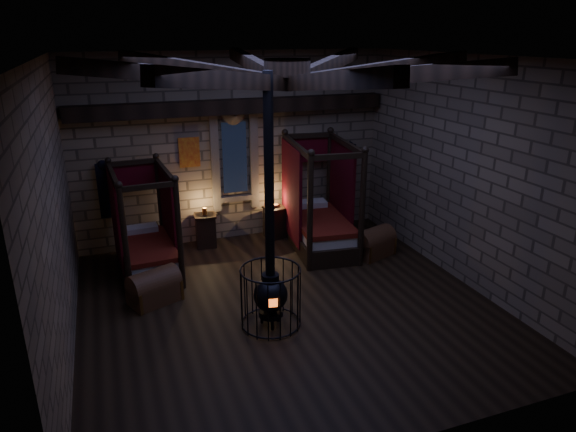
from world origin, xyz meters
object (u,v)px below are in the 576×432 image
object	(u,v)px
bed_left	(147,247)
trunk_left	(154,288)
bed_right	(319,221)
trunk_right	(374,243)
stove	(270,291)

from	to	relation	value
bed_left	trunk_left	xyz separation A→B (m)	(-0.02, -1.37, -0.24)
bed_right	trunk_right	xyz separation A→B (m)	(0.91, -0.88, -0.31)
stove	bed_right	bearing A→B (deg)	62.86
bed_left	trunk_right	bearing A→B (deg)	-14.33
trunk_left	bed_right	bearing A→B (deg)	-2.70
bed_left	bed_right	bearing A→B (deg)	-3.60
trunk_left	stove	world-z (taller)	stove
bed_left	bed_right	xyz separation A→B (m)	(3.73, -0.01, 0.07)
trunk_right	stove	xyz separation A→B (m)	(-2.96, -1.91, 0.33)
trunk_left	trunk_right	size ratio (longest dim) A/B	1.00
bed_left	stove	world-z (taller)	stove
bed_right	trunk_left	bearing A→B (deg)	-153.39
trunk_left	trunk_right	world-z (taller)	trunk_right
bed_left	stove	bearing A→B (deg)	-62.39
stove	trunk_left	bearing A→B (deg)	149.14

